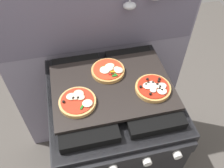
# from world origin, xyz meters

# --- Properties ---
(ground_plane) EXTENTS (4.00, 4.00, 0.00)m
(ground_plane) POSITION_xyz_m (0.00, 0.00, 0.00)
(ground_plane) COLOR #4C4742
(kitchen_backsplash) EXTENTS (1.10, 0.09, 1.55)m
(kitchen_backsplash) POSITION_xyz_m (0.00, 0.33, 0.79)
(kitchen_backsplash) COLOR gray
(kitchen_backsplash) RESTS_ON ground_plane
(stove) EXTENTS (0.60, 0.64, 0.90)m
(stove) POSITION_xyz_m (-0.00, -0.00, 0.45)
(stove) COLOR black
(stove) RESTS_ON ground_plane
(baking_tray) EXTENTS (0.54, 0.38, 0.02)m
(baking_tray) POSITION_xyz_m (0.00, 0.00, 0.91)
(baking_tray) COLOR black
(baking_tray) RESTS_ON stove
(pizza_left) EXTENTS (0.16, 0.16, 0.03)m
(pizza_left) POSITION_xyz_m (-0.16, -0.07, 0.93)
(pizza_left) COLOR tan
(pizza_left) RESTS_ON baking_tray
(pizza_right) EXTENTS (0.16, 0.16, 0.03)m
(pizza_right) POSITION_xyz_m (0.17, -0.06, 0.93)
(pizza_right) COLOR tan
(pizza_right) RESTS_ON baking_tray
(pizza_center) EXTENTS (0.16, 0.16, 0.03)m
(pizza_center) POSITION_xyz_m (0.00, 0.09, 0.93)
(pizza_center) COLOR tan
(pizza_center) RESTS_ON baking_tray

